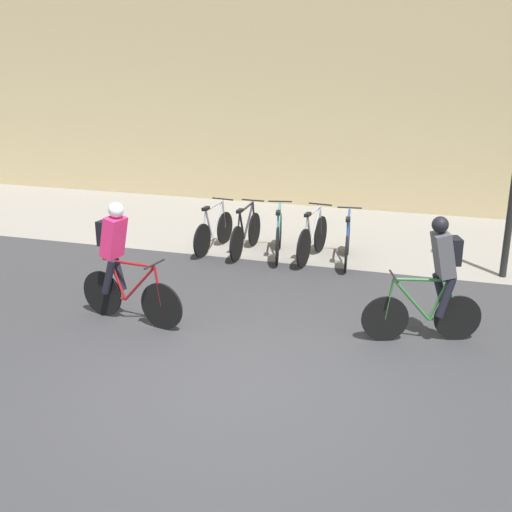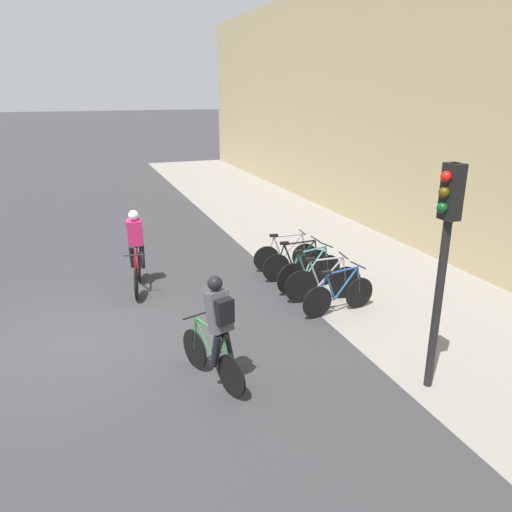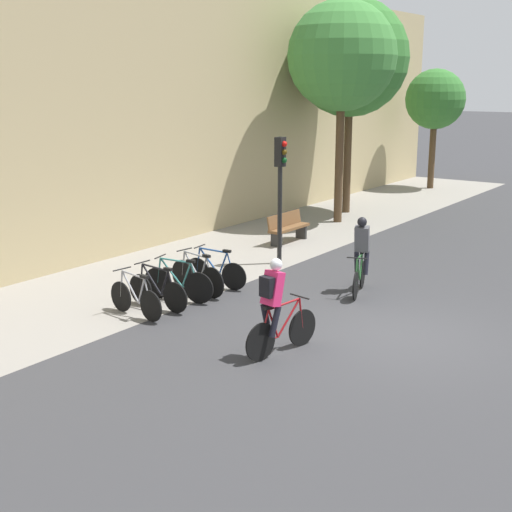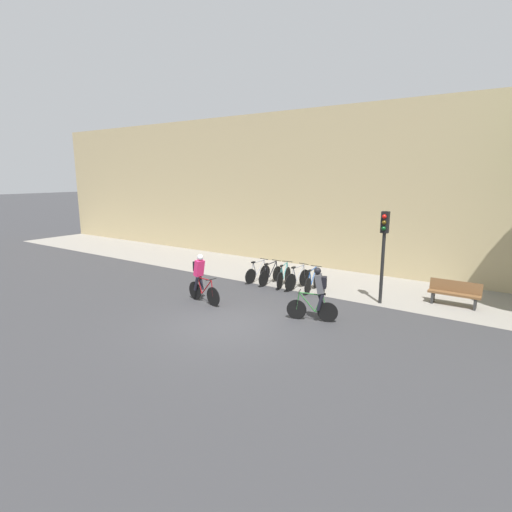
{
  "view_description": "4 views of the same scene",
  "coord_description": "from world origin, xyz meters",
  "px_view_note": "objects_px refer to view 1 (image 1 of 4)",
  "views": [
    {
      "loc": [
        2.21,
        -6.48,
        3.9
      ],
      "look_at": [
        -0.31,
        1.91,
        0.99
      ],
      "focal_mm": 45.0,
      "sensor_mm": 36.0,
      "label": 1
    },
    {
      "loc": [
        8.57,
        0.2,
        4.28
      ],
      "look_at": [
        -0.02,
        3.36,
        1.2
      ],
      "focal_mm": 35.0,
      "sensor_mm": 36.0,
      "label": 2
    },
    {
      "loc": [
        -12.1,
        -5.3,
        4.78
      ],
      "look_at": [
        0.71,
        3.82,
        0.89
      ],
      "focal_mm": 50.0,
      "sensor_mm": 36.0,
      "label": 3
    },
    {
      "loc": [
        7.47,
        -9.19,
        4.59
      ],
      "look_at": [
        -0.85,
        2.96,
        1.61
      ],
      "focal_mm": 28.0,
      "sensor_mm": 36.0,
      "label": 4
    }
  ],
  "objects_px": {
    "parked_bike_0": "(214,231)",
    "parked_bike_2": "(279,235)",
    "cyclist_pink": "(119,259)",
    "cyclist_grey": "(437,276)",
    "parked_bike_4": "(347,242)",
    "parked_bike_1": "(246,233)",
    "parked_bike_3": "(312,238)"
  },
  "relations": [
    {
      "from": "parked_bike_0",
      "to": "parked_bike_4",
      "type": "distance_m",
      "value": 2.64
    },
    {
      "from": "parked_bike_4",
      "to": "parked_bike_3",
      "type": "bearing_deg",
      "value": 179.89
    },
    {
      "from": "cyclist_grey",
      "to": "cyclist_pink",
      "type": "bearing_deg",
      "value": -172.25
    },
    {
      "from": "cyclist_grey",
      "to": "parked_bike_2",
      "type": "height_order",
      "value": "cyclist_grey"
    },
    {
      "from": "parked_bike_1",
      "to": "parked_bike_3",
      "type": "height_order",
      "value": "parked_bike_3"
    },
    {
      "from": "parked_bike_0",
      "to": "parked_bike_1",
      "type": "relative_size",
      "value": 0.95
    },
    {
      "from": "cyclist_grey",
      "to": "parked_bike_0",
      "type": "xyz_separation_m",
      "value": [
        -4.3,
        2.96,
        -0.55
      ]
    },
    {
      "from": "cyclist_pink",
      "to": "parked_bike_2",
      "type": "xyz_separation_m",
      "value": [
        1.45,
        3.57,
        -0.53
      ]
    },
    {
      "from": "cyclist_pink",
      "to": "parked_bike_0",
      "type": "bearing_deg",
      "value": 88.04
    },
    {
      "from": "cyclist_pink",
      "to": "parked_bike_2",
      "type": "distance_m",
      "value": 3.88
    },
    {
      "from": "parked_bike_0",
      "to": "parked_bike_2",
      "type": "height_order",
      "value": "parked_bike_2"
    },
    {
      "from": "cyclist_grey",
      "to": "parked_bike_4",
      "type": "bearing_deg",
      "value": 119.14
    },
    {
      "from": "parked_bike_4",
      "to": "cyclist_grey",
      "type": "bearing_deg",
      "value": -60.86
    },
    {
      "from": "cyclist_pink",
      "to": "parked_bike_1",
      "type": "relative_size",
      "value": 1.04
    },
    {
      "from": "parked_bike_1",
      "to": "parked_bike_0",
      "type": "bearing_deg",
      "value": 179.96
    },
    {
      "from": "cyclist_grey",
      "to": "parked_bike_3",
      "type": "relative_size",
      "value": 1.04
    },
    {
      "from": "parked_bike_2",
      "to": "parked_bike_4",
      "type": "bearing_deg",
      "value": -0.03
    },
    {
      "from": "cyclist_pink",
      "to": "parked_bike_3",
      "type": "xyz_separation_m",
      "value": [
        2.1,
        3.57,
        -0.53
      ]
    },
    {
      "from": "parked_bike_4",
      "to": "parked_bike_2",
      "type": "bearing_deg",
      "value": 179.97
    },
    {
      "from": "cyclist_grey",
      "to": "parked_bike_1",
      "type": "xyz_separation_m",
      "value": [
        -3.63,
        2.96,
        -0.54
      ]
    },
    {
      "from": "cyclist_pink",
      "to": "parked_bike_1",
      "type": "bearing_deg",
      "value": 77.6
    },
    {
      "from": "parked_bike_3",
      "to": "cyclist_pink",
      "type": "bearing_deg",
      "value": -120.53
    },
    {
      "from": "parked_bike_0",
      "to": "parked_bike_2",
      "type": "relative_size",
      "value": 0.95
    },
    {
      "from": "cyclist_pink",
      "to": "parked_bike_1",
      "type": "distance_m",
      "value": 3.69
    },
    {
      "from": "cyclist_pink",
      "to": "cyclist_grey",
      "type": "bearing_deg",
      "value": 7.75
    },
    {
      "from": "cyclist_pink",
      "to": "parked_bike_0",
      "type": "xyz_separation_m",
      "value": [
        0.12,
        3.57,
        -0.55
      ]
    },
    {
      "from": "cyclist_grey",
      "to": "parked_bike_3",
      "type": "bearing_deg",
      "value": 127.98
    },
    {
      "from": "cyclist_grey",
      "to": "parked_bike_1",
      "type": "distance_m",
      "value": 4.72
    },
    {
      "from": "cyclist_pink",
      "to": "parked_bike_4",
      "type": "relative_size",
      "value": 1.07
    },
    {
      "from": "parked_bike_3",
      "to": "parked_bike_4",
      "type": "distance_m",
      "value": 0.66
    },
    {
      "from": "parked_bike_1",
      "to": "parked_bike_2",
      "type": "relative_size",
      "value": 1.0
    },
    {
      "from": "parked_bike_0",
      "to": "parked_bike_4",
      "type": "bearing_deg",
      "value": -0.01
    }
  ]
}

